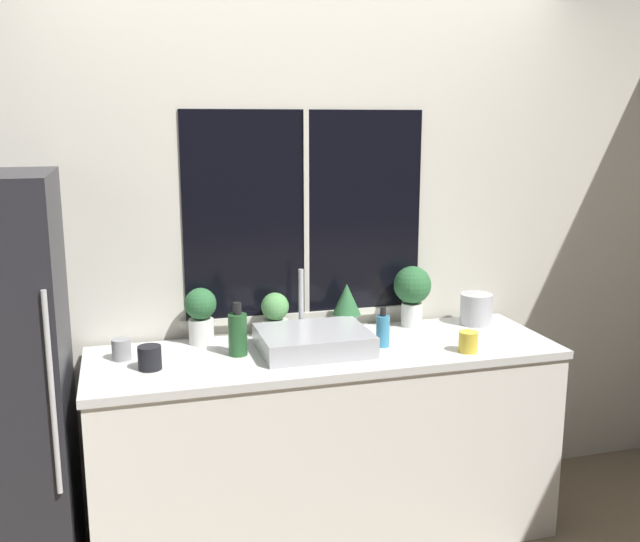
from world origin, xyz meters
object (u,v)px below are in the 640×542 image
potted_plant_center_left (275,315)px  potted_plant_far_right (412,290)px  sink (314,340)px  potted_plant_center_right (347,305)px  kettle (476,308)px  potted_plant_far_left (201,313)px  bottle_tall (238,333)px  soap_bottle (383,330)px  mug_yellow (468,342)px  mug_grey (122,349)px  mug_black (150,358)px

potted_plant_center_left → potted_plant_far_right: (0.67, -0.00, 0.07)m
potted_plant_far_right → sink: bearing=-157.1°
potted_plant_center_left → potted_plant_center_right: (0.34, -0.00, 0.02)m
potted_plant_center_left → kettle: 0.99m
potted_plant_far_left → bottle_tall: bearing=-57.8°
soap_bottle → kettle: (0.56, 0.21, 0.01)m
soap_bottle → potted_plant_center_right: bearing=107.3°
bottle_tall → mug_yellow: (0.96, -0.23, -0.05)m
sink → mug_grey: (-0.80, 0.10, -0.00)m
potted_plant_far_left → mug_black: potted_plant_far_left is taller
mug_yellow → mug_black: bearing=173.5°
potted_plant_far_right → mug_grey: 1.37m
sink → kettle: bearing=11.6°
mug_grey → sink: bearing=-7.3°
potted_plant_far_right → mug_black: size_ratio=3.07×
potted_plant_center_left → potted_plant_far_right: 0.68m
potted_plant_far_left → kettle: potted_plant_far_left is taller
potted_plant_center_right → mug_grey: bearing=-172.6°
potted_plant_far_right → kettle: bearing=-10.0°
bottle_tall → mug_black: bearing=-167.7°
sink → potted_plant_center_left: (-0.12, 0.23, 0.06)m
potted_plant_center_left → kettle: potted_plant_center_left is taller
soap_bottle → potted_plant_far_right: bearing=46.6°
mug_grey → mug_yellow: (1.43, -0.30, 0.00)m
bottle_tall → kettle: 1.21m
potted_plant_center_left → mug_grey: size_ratio=2.38×
potted_plant_center_right → sink: bearing=-133.9°
potted_plant_far_left → bottle_tall: size_ratio=1.10×
sink → mug_yellow: (0.63, -0.20, -0.00)m
sink → mug_black: bearing=-175.8°
potted_plant_center_left → bottle_tall: bottle_tall is taller
sink → potted_plant_far_left: size_ratio=1.85×
potted_plant_center_right → soap_bottle: potted_plant_center_right is taller
potted_plant_far_left → mug_grey: 0.38m
potted_plant_far_left → potted_plant_center_left: potted_plant_far_left is taller
sink → potted_plant_far_right: bearing=22.9°
potted_plant_far_right → mug_grey: size_ratio=3.34×
soap_bottle → mug_black: 1.00m
soap_bottle → mug_yellow: size_ratio=1.98×
potted_plant_far_right → mug_black: bearing=-167.1°
potted_plant_center_left → soap_bottle: potted_plant_center_left is taller
sink → bottle_tall: (-0.32, 0.03, 0.05)m
potted_plant_center_left → mug_yellow: size_ratio=2.32×
sink → kettle: size_ratio=2.80×
bottle_tall → mug_black: (-0.37, -0.08, -0.05)m
potted_plant_far_right → bottle_tall: 0.91m
mug_black → potted_plant_far_left: bearing=50.1°
potted_plant_far_right → bottle_tall: size_ratio=1.28×
soap_bottle → bottle_tall: bearing=174.8°
sink → soap_bottle: size_ratio=2.63×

